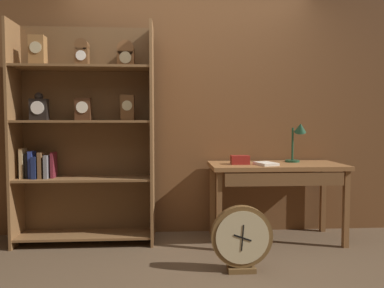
{
  "coord_description": "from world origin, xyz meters",
  "views": [
    {
      "loc": [
        -0.22,
        -2.5,
        1.16
      ],
      "look_at": [
        -0.02,
        0.65,
        0.98
      ],
      "focal_mm": 33.79,
      "sensor_mm": 36.0,
      "label": 1
    }
  ],
  "objects_px": {
    "open_repair_manual": "(266,164)",
    "round_clock_large": "(242,238)",
    "desk_lamp": "(298,137)",
    "bookshelf": "(82,132)",
    "toolbox_small": "(240,160)",
    "workbench": "(276,173)"
  },
  "relations": [
    {
      "from": "desk_lamp",
      "to": "round_clock_large",
      "type": "height_order",
      "value": "desk_lamp"
    },
    {
      "from": "desk_lamp",
      "to": "toolbox_small",
      "type": "relative_size",
      "value": 2.4
    },
    {
      "from": "workbench",
      "to": "round_clock_large",
      "type": "height_order",
      "value": "workbench"
    },
    {
      "from": "open_repair_manual",
      "to": "toolbox_small",
      "type": "bearing_deg",
      "value": 146.83
    },
    {
      "from": "toolbox_small",
      "to": "workbench",
      "type": "bearing_deg",
      "value": 1.42
    },
    {
      "from": "bookshelf",
      "to": "workbench",
      "type": "bearing_deg",
      "value": -2.59
    },
    {
      "from": "workbench",
      "to": "toolbox_small",
      "type": "height_order",
      "value": "toolbox_small"
    },
    {
      "from": "open_repair_manual",
      "to": "desk_lamp",
      "type": "bearing_deg",
      "value": 13.0
    },
    {
      "from": "workbench",
      "to": "open_repair_manual",
      "type": "xyz_separation_m",
      "value": [
        -0.13,
        -0.08,
        0.11
      ]
    },
    {
      "from": "workbench",
      "to": "toolbox_small",
      "type": "bearing_deg",
      "value": -178.58
    },
    {
      "from": "open_repair_manual",
      "to": "round_clock_large",
      "type": "bearing_deg",
      "value": -135.25
    },
    {
      "from": "desk_lamp",
      "to": "open_repair_manual",
      "type": "xyz_separation_m",
      "value": [
        -0.38,
        -0.21,
        -0.25
      ]
    },
    {
      "from": "round_clock_large",
      "to": "bookshelf",
      "type": "bearing_deg",
      "value": 150.14
    },
    {
      "from": "bookshelf",
      "to": "open_repair_manual",
      "type": "relative_size",
      "value": 9.52
    },
    {
      "from": "desk_lamp",
      "to": "toolbox_small",
      "type": "bearing_deg",
      "value": -167.48
    },
    {
      "from": "bookshelf",
      "to": "toolbox_small",
      "type": "bearing_deg",
      "value": -3.55
    },
    {
      "from": "bookshelf",
      "to": "round_clock_large",
      "type": "distance_m",
      "value": 1.79
    },
    {
      "from": "toolbox_small",
      "to": "round_clock_large",
      "type": "bearing_deg",
      "value": -99.87
    },
    {
      "from": "toolbox_small",
      "to": "desk_lamp",
      "type": "bearing_deg",
      "value": 12.52
    },
    {
      "from": "bookshelf",
      "to": "desk_lamp",
      "type": "distance_m",
      "value": 2.13
    },
    {
      "from": "workbench",
      "to": "round_clock_large",
      "type": "xyz_separation_m",
      "value": [
        -0.48,
        -0.71,
        -0.4
      ]
    },
    {
      "from": "bookshelf",
      "to": "workbench",
      "type": "height_order",
      "value": "bookshelf"
    }
  ]
}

